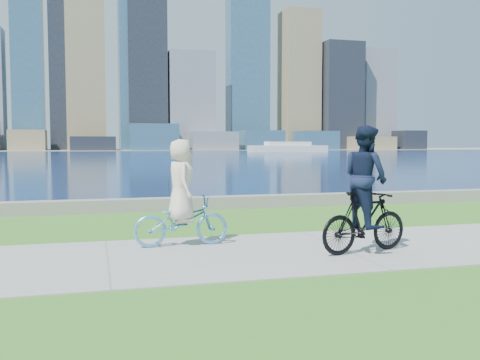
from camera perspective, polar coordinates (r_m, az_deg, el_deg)
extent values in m
plane|color=#2C6A1B|center=(8.80, -13.96, -8.48)|extent=(320.00, 320.00, 0.00)
cube|color=gray|center=(8.80, -13.96, -8.41)|extent=(80.00, 3.50, 0.02)
cube|color=slate|center=(14.89, -14.49, -2.71)|extent=(90.00, 0.50, 0.35)
cube|color=#0C2351|center=(80.62, -15.08, 2.53)|extent=(320.00, 131.00, 0.01)
cube|color=gray|center=(138.61, -15.14, 3.11)|extent=(320.00, 30.00, 0.12)
cube|color=olive|center=(132.33, -21.70, 3.95)|extent=(8.02, 6.10, 4.83)
cube|color=black|center=(129.10, -15.39, 3.76)|extent=(10.06, 7.93, 3.32)
cube|color=navy|center=(129.79, -9.21, 4.52)|extent=(11.03, 9.29, 6.34)
cube|color=slate|center=(132.61, -2.93, 4.17)|extent=(11.07, 9.19, 4.59)
cube|color=navy|center=(135.03, 2.36, 4.24)|extent=(9.92, 7.53, 4.93)
cube|color=navy|center=(140.06, 8.06, 4.19)|extent=(9.69, 8.70, 4.86)
cube|color=olive|center=(149.16, 13.51, 3.84)|extent=(11.97, 9.44, 3.52)
cube|color=black|center=(152.80, 17.57, 4.07)|extent=(6.60, 7.12, 5.14)
cube|color=navy|center=(143.28, -21.86, 17.26)|extent=(7.04, 6.25, 70.88)
cube|color=olive|center=(144.81, -16.23, 16.50)|extent=(9.23, 11.37, 67.24)
cube|color=black|center=(142.79, -9.99, 15.06)|extent=(9.66, 9.95, 58.83)
cube|color=slate|center=(141.41, -5.38, 8.30)|extent=(11.50, 11.67, 25.03)
cube|color=navy|center=(149.28, 0.82, 16.58)|extent=(10.86, 6.11, 68.81)
cube|color=olive|center=(150.88, 6.33, 10.45)|extent=(9.60, 9.01, 37.81)
cube|color=black|center=(151.79, 10.54, 8.73)|extent=(10.65, 9.59, 29.16)
cube|color=slate|center=(161.61, 14.08, 8.27)|extent=(9.92, 9.12, 28.48)
cube|color=navy|center=(143.17, -11.21, 16.07)|extent=(8.00, 8.00, 64.00)
cube|color=silver|center=(107.13, 5.10, 3.33)|extent=(15.52, 4.44, 1.33)
cube|color=silver|center=(107.13, 5.11, 3.90)|extent=(8.87, 3.33, 0.78)
imported|color=#589ED6|center=(9.73, -6.29, -4.37)|extent=(0.65, 1.74, 0.90)
imported|color=silver|center=(9.65, -6.32, -0.08)|extent=(0.50, 0.75, 1.50)
imported|color=black|center=(9.30, 13.15, -4.37)|extent=(0.85, 1.81, 1.05)
imported|color=#111833|center=(9.22, 13.23, 0.33)|extent=(0.80, 0.94, 1.72)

